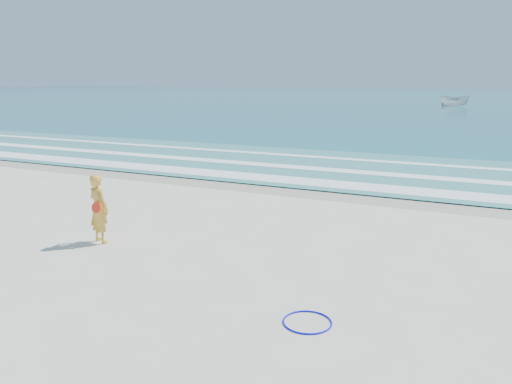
% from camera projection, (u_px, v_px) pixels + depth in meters
% --- Properties ---
extents(ground, '(400.00, 400.00, 0.00)m').
position_uv_depth(ground, '(145.00, 274.00, 10.46)').
color(ground, silver).
rests_on(ground, ground).
extents(wet_sand, '(400.00, 2.40, 0.00)m').
position_uv_depth(wet_sand, '(296.00, 189.00, 18.41)').
color(wet_sand, '#B2A893').
rests_on(wet_sand, ground).
extents(ocean, '(400.00, 190.00, 0.04)m').
position_uv_depth(ocean, '(458.00, 98.00, 103.26)').
color(ocean, '#19727F').
rests_on(ocean, ground).
extents(shallow, '(400.00, 10.00, 0.01)m').
position_uv_depth(shallow, '(334.00, 167.00, 22.82)').
color(shallow, '#59B7AD').
rests_on(shallow, ocean).
extents(foam_near, '(400.00, 1.40, 0.01)m').
position_uv_depth(foam_near, '(307.00, 182.00, 19.55)').
color(foam_near, white).
rests_on(foam_near, shallow).
extents(foam_mid, '(400.00, 0.90, 0.01)m').
position_uv_depth(foam_mid, '(329.00, 170.00, 22.11)').
color(foam_mid, white).
rests_on(foam_mid, shallow).
extents(foam_far, '(400.00, 0.60, 0.01)m').
position_uv_depth(foam_far, '(348.00, 159.00, 25.03)').
color(foam_far, white).
rests_on(foam_far, shallow).
extents(hoop, '(1.10, 1.10, 0.03)m').
position_uv_depth(hoop, '(307.00, 322.00, 8.34)').
color(hoop, '#0D0CE9').
rests_on(hoop, ground).
extents(boat, '(4.57, 3.13, 1.65)m').
position_uv_depth(boat, '(455.00, 101.00, 72.74)').
color(boat, silver).
rests_on(boat, ocean).
extents(woman, '(0.72, 0.57, 1.73)m').
position_uv_depth(woman, '(99.00, 209.00, 12.30)').
color(woman, gold).
rests_on(woman, ground).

